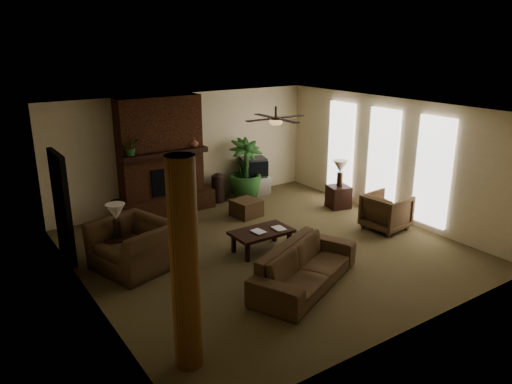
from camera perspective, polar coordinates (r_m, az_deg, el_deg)
room_shell at (r=9.47m, az=1.36°, el=1.13°), size 7.00×7.00×7.00m
fireplace at (r=11.88m, az=-10.90°, el=3.01°), size 2.40×0.70×2.80m
windows at (r=11.88m, az=14.50°, el=3.73°), size 0.08×3.65×2.35m
log_column at (r=6.12m, az=-8.29°, el=-8.59°), size 0.36×0.36×2.80m
doorway at (r=9.85m, az=-21.66°, el=-1.63°), size 0.10×1.00×2.10m
ceiling_fan at (r=9.68m, az=2.32°, el=8.35°), size 1.35×1.35×0.37m
sofa at (r=8.43m, az=5.75°, el=-7.91°), size 2.47×1.62×0.94m
armchair_left at (r=9.21m, az=-14.17°, el=-5.21°), size 1.25×1.56×1.19m
armchair_right at (r=11.17m, az=14.96°, el=-2.06°), size 0.88×0.93×0.88m
coffee_table at (r=9.73m, az=0.66°, el=-4.83°), size 1.20×0.70×0.43m
ottoman at (r=11.65m, az=-1.12°, el=-1.88°), size 0.68×0.68×0.40m
tv_stand at (r=13.25m, az=-0.32°, el=0.77°), size 0.87×0.54×0.50m
tv at (r=13.10m, az=-0.29°, el=2.90°), size 0.77×0.70×0.52m
floor_vase at (r=12.64m, az=-4.43°, el=0.75°), size 0.34×0.34×0.77m
floor_plant at (r=12.86m, az=-1.27°, el=1.15°), size 0.95×1.62×0.89m
side_table_left at (r=9.56m, az=-15.62°, el=-6.57°), size 0.62×0.62×0.55m
lamp_left at (r=9.28m, az=-16.00°, el=-2.52°), size 0.37×0.37×0.65m
side_table_right at (r=12.39m, az=9.58°, el=-0.56°), size 0.61×0.61×0.55m
lamp_right at (r=12.21m, az=9.79°, el=2.72°), size 0.39×0.39×0.65m
mantel_plant at (r=11.25m, az=-14.43°, el=4.93°), size 0.47×0.50×0.33m
mantel_vase at (r=11.89m, az=-7.25°, el=5.74°), size 0.23×0.24×0.22m
book_a at (r=9.50m, az=-0.23°, el=-4.07°), size 0.22×0.05×0.29m
book_b at (r=9.69m, az=2.16°, el=-3.64°), size 0.21×0.04×0.29m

